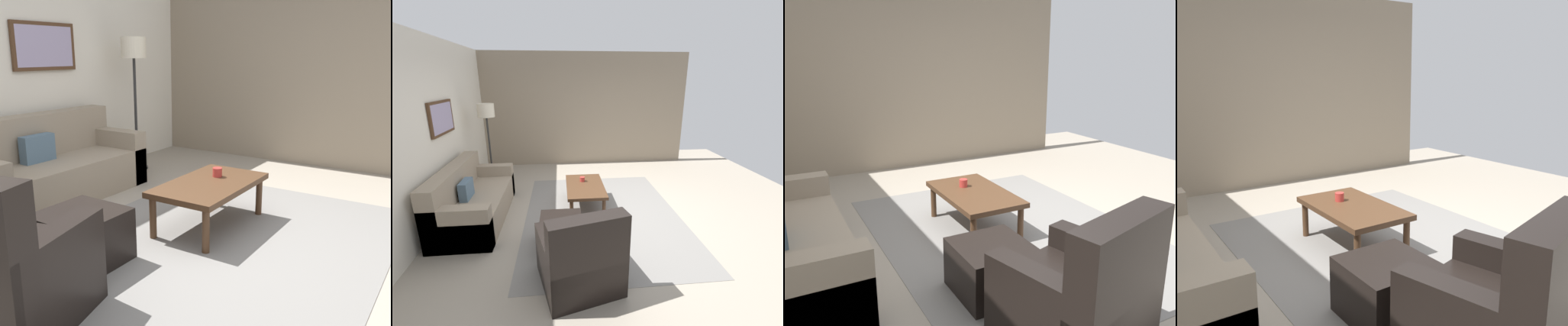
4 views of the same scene
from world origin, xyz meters
TOP-DOWN VIEW (x-y plane):
  - ground_plane at (0.00, 0.00)m, footprint 8.00×8.00m
  - stone_feature_panel at (3.00, 0.00)m, footprint 0.12×5.20m
  - area_rug at (0.00, 0.00)m, footprint 3.38×2.51m
  - armchair_leather at (-1.59, 0.48)m, footprint 0.97×0.97m
  - ottoman at (-0.79, 0.68)m, footprint 0.56×0.56m
  - coffee_table at (0.33, 0.26)m, footprint 1.10×0.64m
  - cup at (0.51, 0.29)m, footprint 0.09×0.09m

SIDE VIEW (x-z plane):
  - ground_plane at x=0.00m, z-range 0.00..0.00m
  - area_rug at x=0.00m, z-range 0.00..0.01m
  - ottoman at x=-0.79m, z-range 0.00..0.40m
  - armchair_leather at x=-1.59m, z-range -0.17..0.78m
  - coffee_table at x=0.33m, z-range 0.15..0.56m
  - cup at x=0.51m, z-range 0.41..0.49m
  - stone_feature_panel at x=3.00m, z-range 0.00..2.80m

